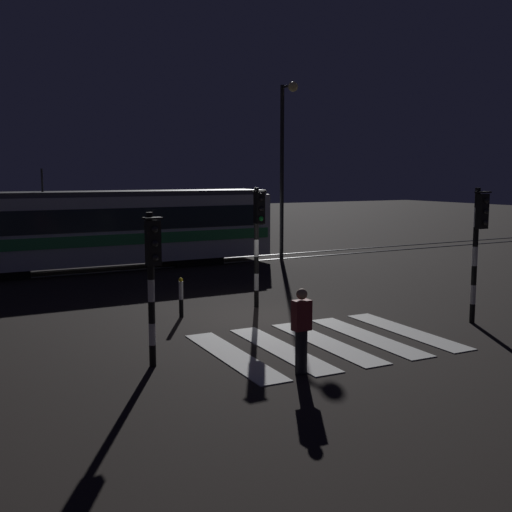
{
  "coord_description": "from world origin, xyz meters",
  "views": [
    {
      "loc": [
        -8.21,
        -14.55,
        3.9
      ],
      "look_at": [
        0.99,
        2.16,
        1.4
      ],
      "focal_mm": 43.42,
      "sensor_mm": 36.0,
      "label": 1
    }
  ],
  "objects_px": {
    "traffic_light_corner_near_right": "(479,235)",
    "pedestrian_waiting_at_kerb": "(301,330)",
    "traffic_light_median_centre": "(258,229)",
    "traffic_light_corner_near_left": "(152,266)",
    "tram": "(100,228)",
    "street_lamp_trackside_right": "(285,151)",
    "bollard_island_edge": "(181,297)"
  },
  "relations": [
    {
      "from": "traffic_light_corner_near_left",
      "to": "tram",
      "type": "distance_m",
      "value": 13.78
    },
    {
      "from": "tram",
      "to": "pedestrian_waiting_at_kerb",
      "type": "xyz_separation_m",
      "value": [
        -0.11,
        -15.32,
        -0.87
      ]
    },
    {
      "from": "traffic_light_corner_near_right",
      "to": "pedestrian_waiting_at_kerb",
      "type": "bearing_deg",
      "value": -168.44
    },
    {
      "from": "traffic_light_corner_near_right",
      "to": "traffic_light_median_centre",
      "type": "bearing_deg",
      "value": 132.03
    },
    {
      "from": "street_lamp_trackside_right",
      "to": "pedestrian_waiting_at_kerb",
      "type": "xyz_separation_m",
      "value": [
        -8.34,
        -14.3,
        -4.1
      ]
    },
    {
      "from": "bollard_island_edge",
      "to": "traffic_light_corner_near_left",
      "type": "bearing_deg",
      "value": -118.99
    },
    {
      "from": "traffic_light_median_centre",
      "to": "tram",
      "type": "xyz_separation_m",
      "value": [
        -2.12,
        9.53,
        -0.59
      ]
    },
    {
      "from": "traffic_light_median_centre",
      "to": "tram",
      "type": "height_order",
      "value": "tram"
    },
    {
      "from": "traffic_light_median_centre",
      "to": "traffic_light_corner_near_left",
      "type": "height_order",
      "value": "traffic_light_median_centre"
    },
    {
      "from": "traffic_light_median_centre",
      "to": "street_lamp_trackside_right",
      "type": "xyz_separation_m",
      "value": [
        6.1,
        8.5,
        2.64
      ]
    },
    {
      "from": "street_lamp_trackside_right",
      "to": "pedestrian_waiting_at_kerb",
      "type": "relative_size",
      "value": 4.66
    },
    {
      "from": "traffic_light_median_centre",
      "to": "traffic_light_corner_near_right",
      "type": "distance_m",
      "value": 6.07
    },
    {
      "from": "traffic_light_corner_near_left",
      "to": "traffic_light_corner_near_right",
      "type": "relative_size",
      "value": 0.89
    },
    {
      "from": "traffic_light_corner_near_left",
      "to": "pedestrian_waiting_at_kerb",
      "type": "bearing_deg",
      "value": -36.39
    },
    {
      "from": "traffic_light_median_centre",
      "to": "traffic_light_corner_near_right",
      "type": "bearing_deg",
      "value": -47.97
    },
    {
      "from": "traffic_light_corner_near_right",
      "to": "pedestrian_waiting_at_kerb",
      "type": "xyz_separation_m",
      "value": [
        -6.3,
        -1.29,
        -1.48
      ]
    },
    {
      "from": "traffic_light_corner_near_left",
      "to": "tram",
      "type": "bearing_deg",
      "value": 79.45
    },
    {
      "from": "street_lamp_trackside_right",
      "to": "tram",
      "type": "height_order",
      "value": "street_lamp_trackside_right"
    },
    {
      "from": "traffic_light_corner_near_right",
      "to": "street_lamp_trackside_right",
      "type": "distance_m",
      "value": 13.43
    },
    {
      "from": "traffic_light_corner_near_right",
      "to": "tram",
      "type": "bearing_deg",
      "value": 113.79
    },
    {
      "from": "tram",
      "to": "pedestrian_waiting_at_kerb",
      "type": "bearing_deg",
      "value": -90.42
    },
    {
      "from": "pedestrian_waiting_at_kerb",
      "to": "bollard_island_edge",
      "type": "relative_size",
      "value": 1.54
    },
    {
      "from": "traffic_light_corner_near_right",
      "to": "street_lamp_trackside_right",
      "type": "height_order",
      "value": "street_lamp_trackside_right"
    },
    {
      "from": "traffic_light_corner_near_right",
      "to": "tram",
      "type": "xyz_separation_m",
      "value": [
        -6.19,
        14.03,
        -0.61
      ]
    },
    {
      "from": "traffic_light_corner_near_left",
      "to": "bollard_island_edge",
      "type": "xyz_separation_m",
      "value": [
        2.18,
        3.94,
        -1.53
      ]
    },
    {
      "from": "traffic_light_median_centre",
      "to": "traffic_light_corner_near_left",
      "type": "relative_size",
      "value": 1.12
    },
    {
      "from": "traffic_light_corner_near_left",
      "to": "tram",
      "type": "height_order",
      "value": "tram"
    },
    {
      "from": "tram",
      "to": "pedestrian_waiting_at_kerb",
      "type": "height_order",
      "value": "tram"
    },
    {
      "from": "traffic_light_corner_near_right",
      "to": "bollard_island_edge",
      "type": "xyz_separation_m",
      "value": [
        -6.53,
        4.43,
        -1.8
      ]
    },
    {
      "from": "traffic_light_median_centre",
      "to": "bollard_island_edge",
      "type": "height_order",
      "value": "traffic_light_median_centre"
    },
    {
      "from": "traffic_light_median_centre",
      "to": "traffic_light_corner_near_left",
      "type": "distance_m",
      "value": 6.15
    },
    {
      "from": "pedestrian_waiting_at_kerb",
      "to": "traffic_light_corner_near_left",
      "type": "bearing_deg",
      "value": 143.61
    }
  ]
}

